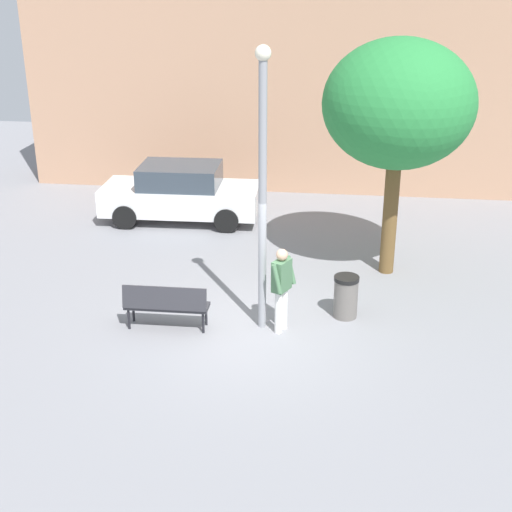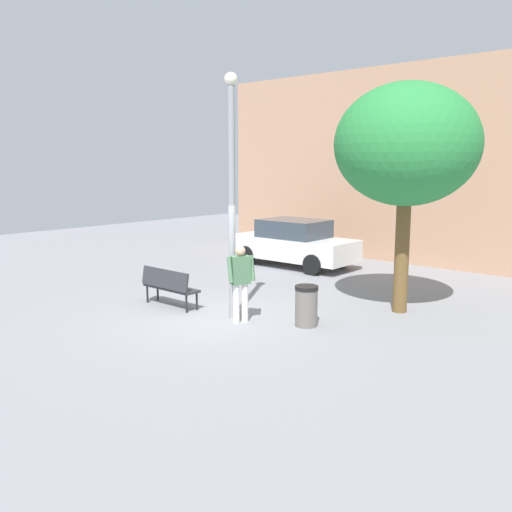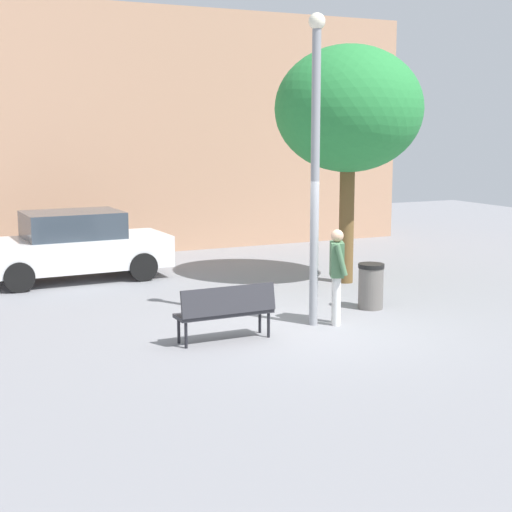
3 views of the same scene
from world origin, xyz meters
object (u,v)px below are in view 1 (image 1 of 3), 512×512
(plaza_tree, at_px, (399,105))
(parked_car_white, at_px, (181,193))
(person_by_lamppost, at_px, (282,284))
(trash_bin, at_px, (346,296))
(park_bench, at_px, (166,303))
(lamppost, at_px, (263,180))

(plaza_tree, bearing_deg, parked_car_white, 152.11)
(person_by_lamppost, distance_m, plaza_tree, 4.68)
(parked_car_white, relative_size, trash_bin, 4.91)
(person_by_lamppost, height_order, parked_car_white, person_by_lamppost)
(plaza_tree, height_order, parked_car_white, plaza_tree)
(park_bench, xyz_separation_m, trash_bin, (3.38, 0.95, -0.11))
(plaza_tree, distance_m, parked_car_white, 6.79)
(person_by_lamppost, height_order, plaza_tree, plaza_tree)
(lamppost, xyz_separation_m, trash_bin, (1.59, 0.60, -2.49))
(person_by_lamppost, height_order, trash_bin, person_by_lamppost)
(person_by_lamppost, relative_size, trash_bin, 1.93)
(plaza_tree, xyz_separation_m, trash_bin, (-0.91, -2.36, -3.33))
(lamppost, distance_m, plaza_tree, 3.96)
(parked_car_white, height_order, trash_bin, parked_car_white)
(person_by_lamppost, relative_size, plaza_tree, 0.32)
(person_by_lamppost, distance_m, park_bench, 2.22)
(person_by_lamppost, xyz_separation_m, parked_car_white, (-3.27, 5.95, -0.19))
(park_bench, bearing_deg, parked_car_white, 100.11)
(lamppost, bearing_deg, trash_bin, 20.76)
(park_bench, distance_m, plaza_tree, 6.30)
(lamppost, relative_size, trash_bin, 6.08)
(person_by_lamppost, bearing_deg, trash_bin, 31.46)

